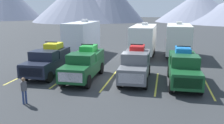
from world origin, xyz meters
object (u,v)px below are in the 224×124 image
at_px(pickup_truck_b, 84,64).
at_px(camper_trailer_b, 144,39).
at_px(pickup_truck_a, 48,60).
at_px(pickup_truck_d, 184,67).
at_px(camper_trailer_c, 178,39).
at_px(person_b, 24,89).
at_px(pickup_truck_c, 136,64).
at_px(camper_trailer_a, 82,36).

bearing_deg(pickup_truck_b, camper_trailer_b, 70.98).
height_order(pickup_truck_a, pickup_truck_d, pickup_truck_d).
xyz_separation_m(pickup_truck_b, pickup_truck_d, (7.29, 0.31, 0.02)).
height_order(camper_trailer_b, camper_trailer_c, camper_trailer_c).
bearing_deg(pickup_truck_b, camper_trailer_c, 54.60).
relative_size(pickup_truck_d, person_b, 3.65).
xyz_separation_m(camper_trailer_c, person_b, (-9.04, -15.83, -1.12)).
bearing_deg(pickup_truck_c, camper_trailer_c, 70.35).
bearing_deg(pickup_truck_c, pickup_truck_a, 179.88).
relative_size(pickup_truck_b, camper_trailer_b, 0.71).
distance_m(pickup_truck_b, pickup_truck_c, 3.88).
relative_size(pickup_truck_a, camper_trailer_b, 0.66).
bearing_deg(camper_trailer_c, person_b, -119.74).
distance_m(pickup_truck_b, camper_trailer_b, 10.91).
distance_m(pickup_truck_b, pickup_truck_d, 7.29).
height_order(pickup_truck_a, camper_trailer_b, camper_trailer_b).
bearing_deg(pickup_truck_a, person_b, -75.89).
bearing_deg(person_b, camper_trailer_a, 96.49).
height_order(pickup_truck_b, camper_trailer_c, camper_trailer_c).
bearing_deg(camper_trailer_c, pickup_truck_b, -125.40).
distance_m(pickup_truck_c, pickup_truck_d, 3.45).
bearing_deg(camper_trailer_b, pickup_truck_a, -124.89).
relative_size(pickup_truck_c, camper_trailer_a, 0.71).
relative_size(pickup_truck_b, pickup_truck_d, 1.01).
bearing_deg(pickup_truck_c, camper_trailer_a, 128.77).
bearing_deg(pickup_truck_c, pickup_truck_b, -171.95).
bearing_deg(camper_trailer_a, camper_trailer_c, 3.80).
height_order(pickup_truck_d, person_b, pickup_truck_d).
height_order(pickup_truck_a, person_b, pickup_truck_a).
distance_m(pickup_truck_b, camper_trailer_a, 10.24).
bearing_deg(camper_trailer_a, pickup_truck_a, -88.77).
xyz_separation_m(pickup_truck_a, pickup_truck_b, (3.24, -0.56, 0.02)).
height_order(pickup_truck_a, camper_trailer_c, camper_trailer_c).
relative_size(camper_trailer_b, camper_trailer_c, 1.10).
bearing_deg(pickup_truck_a, pickup_truck_d, -1.33).
distance_m(camper_trailer_c, person_b, 18.27).
bearing_deg(camper_trailer_a, pickup_truck_c, -51.23).
xyz_separation_m(pickup_truck_c, camper_trailer_c, (3.49, 9.77, 0.82)).
distance_m(pickup_truck_c, person_b, 8.22).
height_order(pickup_truck_c, camper_trailer_b, camper_trailer_b).
relative_size(pickup_truck_d, camper_trailer_b, 0.71).
height_order(pickup_truck_d, camper_trailer_c, camper_trailer_c).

